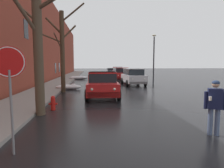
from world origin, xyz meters
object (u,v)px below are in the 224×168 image
at_px(pickup_truck_red_approaching_near_lane, 103,84).
at_px(suv_maroon_parked_far_down_block, 117,71).
at_px(pedestrian_with_coffee, 215,103).
at_px(fire_hydrant, 53,103).
at_px(sedan_grey_queued_behind_truck, 111,71).
at_px(stop_sign_at_corner, 9,72).
at_px(bare_tree_second_along_sidewalk, 62,48).
at_px(suv_silver_parked_kerbside_close, 133,76).
at_px(bare_tree_at_the_corner, 38,46).
at_px(street_lamp_post, 154,57).
at_px(suv_red_parked_kerbside_mid, 120,73).

bearing_deg(pickup_truck_red_approaching_near_lane, suv_maroon_parked_far_down_block, 79.55).
bearing_deg(pedestrian_with_coffee, fire_hydrant, 144.98).
height_order(sedan_grey_queued_behind_truck, pedestrian_with_coffee, pedestrian_with_coffee).
xyz_separation_m(sedan_grey_queued_behind_truck, pedestrian_with_coffee, (-0.39, -36.36, 0.28)).
relative_size(pickup_truck_red_approaching_near_lane, stop_sign_at_corner, 1.98).
relative_size(bare_tree_second_along_sidewalk, suv_silver_parked_kerbside_close, 1.46).
distance_m(bare_tree_at_the_corner, bare_tree_second_along_sidewalk, 7.19).
bearing_deg(sedan_grey_queued_behind_truck, bare_tree_second_along_sidewalk, -104.12).
bearing_deg(fire_hydrant, pedestrian_with_coffee, -35.02).
relative_size(bare_tree_at_the_corner, suv_silver_parked_kerbside_close, 1.18).
distance_m(bare_tree_second_along_sidewalk, street_lamp_post, 10.53).
bearing_deg(stop_sign_at_corner, suv_silver_parked_kerbside_close, 67.54).
relative_size(bare_tree_at_the_corner, sedan_grey_queued_behind_truck, 1.40).
bearing_deg(suv_maroon_parked_far_down_block, pedestrian_with_coffee, -91.56).
relative_size(bare_tree_second_along_sidewalk, fire_hydrant, 9.84).
xyz_separation_m(suv_red_parked_kerbside_mid, sedan_grey_queued_behind_truck, (0.16, 14.88, -0.24)).
bearing_deg(stop_sign_at_corner, bare_tree_second_along_sidewalk, 91.79).
relative_size(pickup_truck_red_approaching_near_lane, suv_maroon_parked_far_down_block, 1.18).
distance_m(suv_red_parked_kerbside_mid, stop_sign_at_corner, 23.04).
xyz_separation_m(sedan_grey_queued_behind_truck, stop_sign_at_corner, (-6.22, -37.08, 1.33)).
distance_m(pedestrian_with_coffee, street_lamp_post, 15.77).
xyz_separation_m(bare_tree_at_the_corner, suv_silver_parked_kerbside_close, (6.79, 11.82, -2.04)).
distance_m(bare_tree_at_the_corner, pedestrian_with_coffee, 7.17).
relative_size(bare_tree_second_along_sidewalk, street_lamp_post, 1.26).
height_order(stop_sign_at_corner, street_lamp_post, street_lamp_post).
height_order(pickup_truck_red_approaching_near_lane, fire_hydrant, pickup_truck_red_approaching_near_lane).
height_order(suv_silver_parked_kerbside_close, fire_hydrant, suv_silver_parked_kerbside_close).
relative_size(pickup_truck_red_approaching_near_lane, suv_silver_parked_kerbside_close, 1.12).
xyz_separation_m(pickup_truck_red_approaching_near_lane, sedan_grey_queued_behind_truck, (3.50, 28.76, -0.13)).
bearing_deg(bare_tree_second_along_sidewalk, street_lamp_post, 28.68).
bearing_deg(suv_red_parked_kerbside_mid, bare_tree_second_along_sidewalk, -119.75).
xyz_separation_m(suv_silver_parked_kerbside_close, fire_hydrant, (-6.42, -10.90, -0.63)).
height_order(pedestrian_with_coffee, stop_sign_at_corner, stop_sign_at_corner).
xyz_separation_m(pickup_truck_red_approaching_near_lane, fire_hydrant, (-2.67, -3.56, -0.53)).
xyz_separation_m(bare_tree_at_the_corner, pickup_truck_red_approaching_near_lane, (3.03, 4.49, -2.14)).
bearing_deg(bare_tree_second_along_sidewalk, bare_tree_at_the_corner, -89.75).
relative_size(bare_tree_at_the_corner, street_lamp_post, 1.02).
relative_size(suv_red_parked_kerbside_mid, pedestrian_with_coffee, 2.76).
xyz_separation_m(pedestrian_with_coffee, street_lamp_post, (3.06, 15.33, 2.08)).
height_order(bare_tree_at_the_corner, fire_hydrant, bare_tree_at_the_corner).
bearing_deg(bare_tree_second_along_sidewalk, suv_maroon_parked_far_down_block, 69.30).
xyz_separation_m(bare_tree_second_along_sidewalk, street_lamp_post, (9.23, 5.05, -0.44)).
relative_size(sedan_grey_queued_behind_truck, pedestrian_with_coffee, 2.28).
height_order(fire_hydrant, street_lamp_post, street_lamp_post).
height_order(suv_red_parked_kerbside_mid, fire_hydrant, suv_red_parked_kerbside_mid).
xyz_separation_m(bare_tree_second_along_sidewalk, suv_maroon_parked_far_down_block, (6.95, 18.40, -2.56)).
relative_size(pickup_truck_red_approaching_near_lane, street_lamp_post, 0.97).
distance_m(pedestrian_with_coffee, stop_sign_at_corner, 5.96).
height_order(bare_tree_at_the_corner, suv_red_parked_kerbside_mid, bare_tree_at_the_corner).
bearing_deg(suv_red_parked_kerbside_mid, suv_silver_parked_kerbside_close, -86.35).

